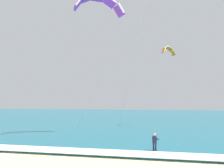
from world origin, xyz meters
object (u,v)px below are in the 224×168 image
object	(u,v)px
kitesurfer	(155,142)
kite_distant	(168,50)
surfboard	(155,153)
kite_primary	(99,3)

from	to	relation	value
kitesurfer	kite_distant	distance (m)	27.35
surfboard	kitesurfer	distance (m)	0.91
surfboard	kitesurfer	xyz separation A→B (m)	(0.00, 0.02, 0.91)
kite_distant	kitesurfer	bearing A→B (deg)	-90.99
surfboard	kite_distant	xyz separation A→B (m)	(0.43, 24.26, 13.56)
kitesurfer	kite_primary	size ratio (longest dim) A/B	0.10
kite_primary	kite_distant	size ratio (longest dim) A/B	4.61
kite_distant	kite_primary	bearing A→B (deg)	-119.84
kitesurfer	kite_distant	world-z (taller)	kite_distant
surfboard	kite_primary	bearing A→B (deg)	129.32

